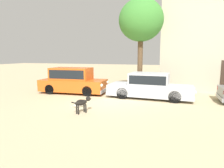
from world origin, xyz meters
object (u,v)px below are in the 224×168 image
parked_sedan_second (150,86)px  stray_dog_spotted (83,102)px  acacia_tree_left (141,21)px  stray_cat (78,106)px  parked_sedan_nearest (73,80)px

parked_sedan_second → stray_dog_spotted: parked_sedan_second is taller
stray_dog_spotted → acacia_tree_left: (1.55, 5.25, 4.04)m
parked_sedan_second → stray_cat: (-2.97, -3.01, -0.63)m
acacia_tree_left → stray_cat: bearing=-116.0°
stray_dog_spotted → acacia_tree_left: size_ratio=0.15×
parked_sedan_nearest → acacia_tree_left: 5.67m
stray_dog_spotted → stray_cat: (-0.62, 0.79, -0.39)m
stray_cat → acacia_tree_left: (2.17, 4.46, 4.44)m
parked_sedan_second → stray_cat: bearing=-131.6°
parked_sedan_second → stray_dog_spotted: bearing=-118.7°
stray_dog_spotted → stray_cat: bearing=71.0°
parked_sedan_second → stray_cat: parked_sedan_second is taller
stray_cat → stray_dog_spotted: bearing=-78.3°
stray_dog_spotted → stray_cat: size_ratio=1.42×
stray_dog_spotted → stray_cat: 1.08m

